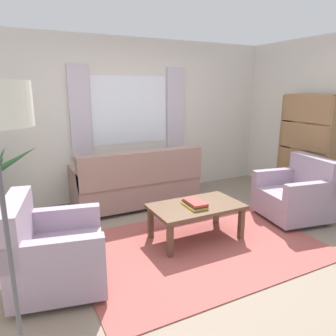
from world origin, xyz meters
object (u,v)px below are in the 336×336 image
object	(u,v)px
armchair_left	(51,252)
armchair_right	(296,195)
couch	(137,183)
bookshelf	(307,154)
coffee_table	(196,209)
book_stack_on_table	(195,204)

from	to	relation	value
armchair_left	armchair_right	size ratio (longest dim) A/B	1.02
couch	armchair_right	bearing A→B (deg)	140.83
armchair_right	bookshelf	size ratio (longest dim) A/B	0.56
armchair_left	coffee_table	size ratio (longest dim) A/B	0.90
armchair_left	book_stack_on_table	size ratio (longest dim) A/B	2.89
book_stack_on_table	armchair_left	bearing A→B (deg)	-173.06
armchair_left	bookshelf	world-z (taller)	bookshelf
book_stack_on_table	bookshelf	distance (m)	2.36
bookshelf	couch	bearing A→B (deg)	67.43
book_stack_on_table	coffee_table	bearing A→B (deg)	38.10
armchair_right	book_stack_on_table	bearing A→B (deg)	-82.66
armchair_left	book_stack_on_table	distance (m)	1.67
armchair_right	bookshelf	world-z (taller)	bookshelf
armchair_right	bookshelf	xyz separation A→B (m)	(0.68, 0.44, 0.44)
coffee_table	bookshelf	size ratio (longest dim) A/B	0.64
couch	armchair_right	world-z (taller)	couch
couch	bookshelf	bearing A→B (deg)	157.43
coffee_table	bookshelf	xyz separation A→B (m)	(2.27, 0.34, 0.41)
bookshelf	armchair_left	bearing A→B (deg)	98.17
couch	bookshelf	size ratio (longest dim) A/B	1.10
armchair_right	coffee_table	bearing A→B (deg)	-83.92
coffee_table	book_stack_on_table	world-z (taller)	book_stack_on_table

